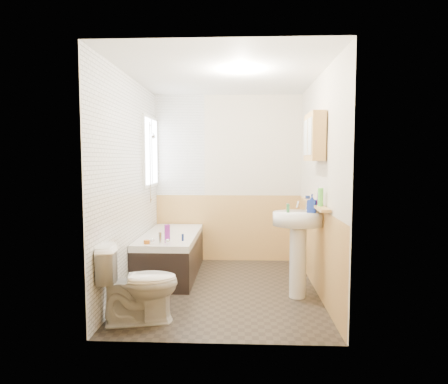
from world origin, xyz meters
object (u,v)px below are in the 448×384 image
Objects in this scene: toilet at (138,284)px; medicine_cabinet at (314,137)px; bathtub at (171,253)px; sink at (298,237)px; pine_shelf at (314,204)px.

medicine_cabinet is (1.77, 0.84, 1.42)m from toilet.
sink reaches higher than bathtub.
bathtub is 2.09× the size of toilet.
toilet is at bearing -91.11° from bathtub.
toilet is 2.13m from pine_shelf.
bathtub is at bearing 145.65° from sink.
medicine_cabinet reaches higher than pine_shelf.
bathtub is 2.41m from medicine_cabinet.
bathtub is 1.80m from sink.
medicine_cabinet reaches higher than bathtub.
sink is at bearing -77.81° from toilet.
sink is at bearing -26.93° from bathtub.
pine_shelf reaches higher than toilet.
bathtub is at bearing -14.23° from toilet.
pine_shelf reaches higher than bathtub.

